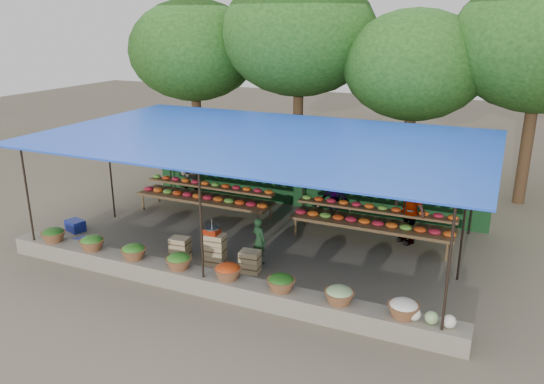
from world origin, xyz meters
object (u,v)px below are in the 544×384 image
at_px(crate_counter, 215,252).
at_px(vendor_seated, 259,241).
at_px(blue_crate_back, 75,226).
at_px(blue_crate_front, 82,247).
at_px(weighing_scale, 212,230).

xyz_separation_m(crate_counter, vendor_seated, (0.91, 0.53, 0.25)).
relative_size(crate_counter, blue_crate_back, 4.71).
bearing_deg(blue_crate_front, crate_counter, 36.76).
bearing_deg(vendor_seated, weighing_scale, 53.31).
bearing_deg(vendor_seated, blue_crate_front, 41.81).
height_order(blue_crate_front, blue_crate_back, blue_crate_front).
bearing_deg(crate_counter, weighing_scale, -180.00).
height_order(weighing_scale, blue_crate_back, weighing_scale).
bearing_deg(blue_crate_back, crate_counter, 12.52).
distance_m(crate_counter, vendor_seated, 1.08).
xyz_separation_m(vendor_seated, blue_crate_back, (-5.46, -0.26, -0.41)).
distance_m(weighing_scale, blue_crate_front, 3.43).
relative_size(weighing_scale, blue_crate_back, 0.74).
bearing_deg(crate_counter, blue_crate_front, -166.53).
height_order(crate_counter, vendor_seated, vendor_seated).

